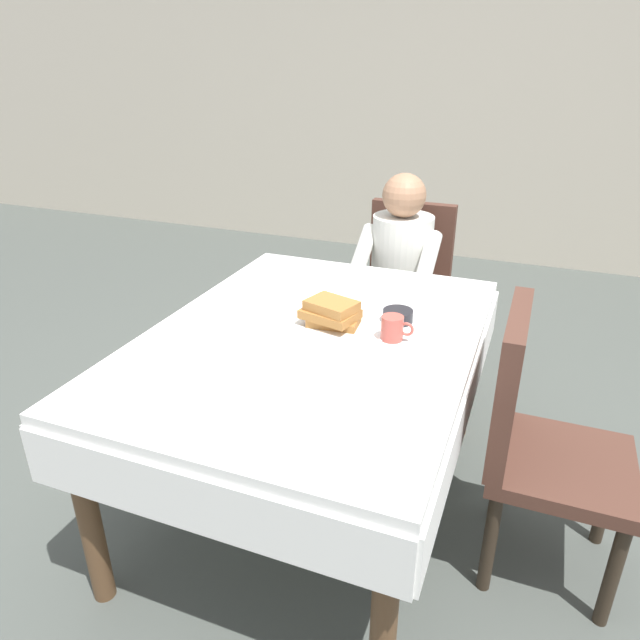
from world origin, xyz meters
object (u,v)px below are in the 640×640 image
at_px(bowl_butter, 398,316).
at_px(dining_table_main, 312,356).
at_px(fork_left_of_plate, 279,323).
at_px(knife_right_of_plate, 381,340).
at_px(breakfast_stack, 332,313).
at_px(plate_breakfast, 330,328).
at_px(cup_coffee, 393,328).
at_px(chair_right_side, 535,432).
at_px(chair_diner, 405,281).
at_px(syrup_pitcher, 292,294).
at_px(spoon_near_edge, 307,370).
at_px(diner_person, 399,265).

bearing_deg(bowl_butter, dining_table_main, -140.36).
relative_size(fork_left_of_plate, knife_right_of_plate, 0.90).
bearing_deg(dining_table_main, fork_left_of_plate, 166.53).
distance_m(breakfast_stack, bowl_butter, 0.25).
bearing_deg(plate_breakfast, cup_coffee, 1.75).
relative_size(dining_table_main, chair_right_side, 1.64).
height_order(chair_diner, breakfast_stack, chair_diner).
relative_size(chair_right_side, syrup_pitcher, 11.62).
bearing_deg(plate_breakfast, spoon_near_edge, -83.26).
distance_m(cup_coffee, fork_left_of_plate, 0.42).
distance_m(chair_diner, bowl_butter, 1.01).
relative_size(chair_diner, cup_coffee, 8.23).
xyz_separation_m(breakfast_stack, knife_right_of_plate, (0.19, -0.03, -0.06)).
relative_size(chair_diner, fork_left_of_plate, 5.17).
bearing_deg(diner_person, chair_diner, -90.00).
xyz_separation_m(dining_table_main, bowl_butter, (0.25, 0.21, 0.11)).
height_order(dining_table_main, bowl_butter, bowl_butter).
bearing_deg(chair_right_side, bowl_butter, -112.05).
distance_m(chair_diner, plate_breakfast, 1.14).
xyz_separation_m(plate_breakfast, spoon_near_edge, (0.04, -0.30, -0.01)).
bearing_deg(cup_coffee, dining_table_main, -167.51).
bearing_deg(fork_left_of_plate, breakfast_stack, -81.34).
bearing_deg(dining_table_main, plate_breakfast, 47.20).
bearing_deg(breakfast_stack, chair_right_side, -4.80).
xyz_separation_m(plate_breakfast, bowl_butter, (0.20, 0.16, 0.01)).
height_order(chair_right_side, bowl_butter, chair_right_side).
bearing_deg(plate_breakfast, bowl_butter, 37.49).
height_order(syrup_pitcher, spoon_near_edge, syrup_pitcher).
height_order(knife_right_of_plate, spoon_near_edge, same).
relative_size(diner_person, knife_right_of_plate, 5.60).
xyz_separation_m(cup_coffee, fork_left_of_plate, (-0.41, -0.03, -0.04)).
height_order(chair_right_side, breakfast_stack, chair_right_side).
height_order(plate_breakfast, fork_left_of_plate, plate_breakfast).
bearing_deg(syrup_pitcher, plate_breakfast, -37.56).
distance_m(dining_table_main, syrup_pitcher, 0.31).
xyz_separation_m(plate_breakfast, knife_right_of_plate, (0.19, -0.02, -0.01)).
xyz_separation_m(plate_breakfast, breakfast_stack, (0.00, 0.01, 0.05)).
height_order(breakfast_stack, fork_left_of_plate, breakfast_stack).
xyz_separation_m(chair_right_side, spoon_near_edge, (-0.69, -0.25, 0.21)).
bearing_deg(diner_person, spoon_near_edge, 91.26).
relative_size(chair_diner, bowl_butter, 8.45).
distance_m(cup_coffee, syrup_pitcher, 0.48).
height_order(bowl_butter, spoon_near_edge, bowl_butter).
distance_m(chair_diner, diner_person, 0.21).
relative_size(chair_right_side, fork_left_of_plate, 5.17).
distance_m(cup_coffee, knife_right_of_plate, 0.06).
relative_size(cup_coffee, syrup_pitcher, 1.41).
bearing_deg(fork_left_of_plate, dining_table_main, -102.78).
distance_m(syrup_pitcher, fork_left_of_plate, 0.20).
xyz_separation_m(chair_diner, breakfast_stack, (-0.01, -1.11, 0.27)).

